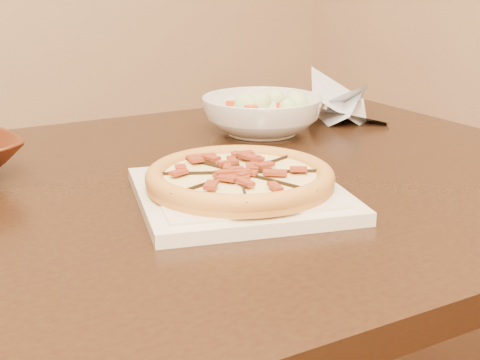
# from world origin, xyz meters

# --- Properties ---
(dining_table) EXTENTS (1.54, 1.05, 0.75)m
(dining_table) POSITION_xyz_m (-0.10, -0.12, 0.66)
(dining_table) COLOR black
(dining_table) RESTS_ON floor
(plate) EXTENTS (0.35, 0.35, 0.02)m
(plate) POSITION_xyz_m (0.00, -0.24, 0.76)
(plate) COLOR beige
(plate) RESTS_ON dining_table
(pizza) EXTENTS (0.26, 0.26, 0.03)m
(pizza) POSITION_xyz_m (0.00, -0.24, 0.78)
(pizza) COLOR orange
(pizza) RESTS_ON plate
(salad_bowl) EXTENTS (0.24, 0.24, 0.07)m
(salad_bowl) POSITION_xyz_m (0.25, 0.06, 0.79)
(salad_bowl) COLOR white
(salad_bowl) RESTS_ON dining_table
(salad) EXTENTS (0.11, 0.11, 0.04)m
(salad) POSITION_xyz_m (0.25, 0.06, 0.84)
(salad) COLOR #B3D786
(salad) RESTS_ON salad_bowl
(cling_film) EXTENTS (0.20, 0.17, 0.05)m
(cling_film) POSITION_xyz_m (0.46, 0.06, 0.78)
(cling_film) COLOR silver
(cling_film) RESTS_ON dining_table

